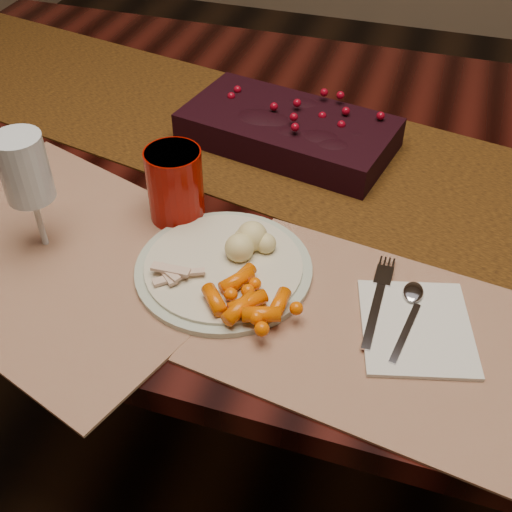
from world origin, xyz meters
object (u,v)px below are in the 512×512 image
(placemat_main, at_px, (372,332))
(centerpiece, at_px, (288,126))
(dining_table, at_px, (307,319))
(dinner_plate, at_px, (224,268))
(turkey_shreds, at_px, (175,269))
(red_cup, at_px, (175,185))
(wine_glass, at_px, (32,195))
(napkin, at_px, (416,327))
(baby_carrots, at_px, (249,291))
(mashed_potatoes, at_px, (251,238))

(placemat_main, bearing_deg, centerpiece, 127.64)
(dining_table, bearing_deg, dinner_plate, -102.00)
(dining_table, relative_size, dinner_plate, 7.48)
(dining_table, xyz_separation_m, turkey_shreds, (-0.11, -0.33, 0.40))
(red_cup, height_order, wine_glass, wine_glass)
(dining_table, xyz_separation_m, napkin, (0.20, -0.31, 0.38))
(wine_glass, bearing_deg, turkey_shreds, -3.98)
(dining_table, bearing_deg, centerpiece, 144.60)
(dining_table, xyz_separation_m, red_cup, (-0.17, -0.20, 0.43))
(centerpiece, bearing_deg, baby_carrots, -81.37)
(baby_carrots, height_order, red_cup, red_cup)
(placemat_main, xyz_separation_m, baby_carrots, (-0.16, -0.00, 0.03))
(dinner_plate, bearing_deg, baby_carrots, -42.32)
(placemat_main, xyz_separation_m, wine_glass, (-0.47, 0.02, 0.09))
(mashed_potatoes, distance_m, red_cup, 0.15)
(dining_table, height_order, napkin, napkin)
(napkin, relative_size, red_cup, 1.39)
(mashed_potatoes, height_order, red_cup, red_cup)
(napkin, bearing_deg, wine_glass, 164.99)
(red_cup, distance_m, wine_glass, 0.20)
(wine_glass, bearing_deg, baby_carrots, -4.47)
(mashed_potatoes, distance_m, turkey_shreds, 0.11)
(baby_carrots, relative_size, turkey_shreds, 1.50)
(placemat_main, height_order, baby_carrots, baby_carrots)
(placemat_main, bearing_deg, dining_table, 122.17)
(mashed_potatoes, height_order, napkin, mashed_potatoes)
(dining_table, height_order, red_cup, red_cup)
(baby_carrots, bearing_deg, placemat_main, 1.42)
(centerpiece, bearing_deg, mashed_potatoes, -83.91)
(placemat_main, xyz_separation_m, napkin, (0.05, 0.02, 0.00))
(dinner_plate, height_order, napkin, dinner_plate)
(placemat_main, relative_size, baby_carrots, 3.73)
(centerpiece, distance_m, red_cup, 0.27)
(centerpiece, distance_m, placemat_main, 0.44)
(red_cup, bearing_deg, wine_glass, -142.68)
(placemat_main, distance_m, wine_glass, 0.48)
(wine_glass, bearing_deg, napkin, -0.06)
(wine_glass, bearing_deg, dinner_plate, 5.17)
(turkey_shreds, relative_size, red_cup, 0.65)
(mashed_potatoes, bearing_deg, centerpiece, 96.09)
(turkey_shreds, bearing_deg, centerpiece, 82.81)
(placemat_main, distance_m, red_cup, 0.35)
(dining_table, xyz_separation_m, mashed_potatoes, (-0.04, -0.25, 0.41))
(baby_carrots, relative_size, red_cup, 0.97)
(dining_table, bearing_deg, wine_glass, -135.84)
(placemat_main, bearing_deg, turkey_shreds, -173.27)
(red_cup, bearing_deg, napkin, -17.77)
(centerpiece, xyz_separation_m, red_cup, (-0.10, -0.24, 0.02))
(centerpiece, relative_size, turkey_shreds, 4.86)
(dinner_plate, distance_m, napkin, 0.26)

